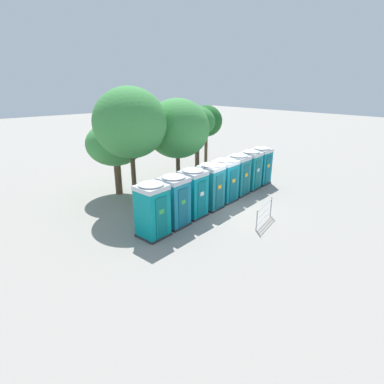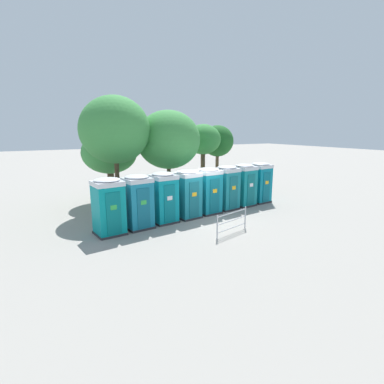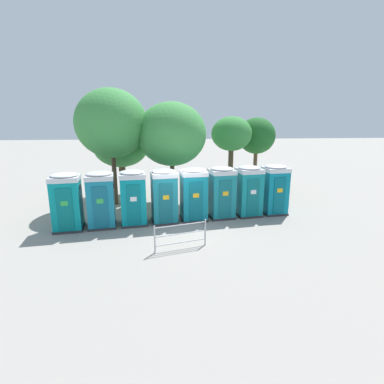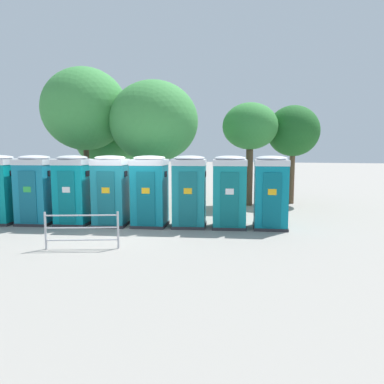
{
  "view_description": "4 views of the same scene",
  "coord_description": "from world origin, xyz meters",
  "px_view_note": "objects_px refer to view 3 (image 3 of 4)",
  "views": [
    {
      "loc": [
        -11.69,
        -10.4,
        6.45
      ],
      "look_at": [
        -2.28,
        0.22,
        1.33
      ],
      "focal_mm": 28.0,
      "sensor_mm": 36.0,
      "label": 1
    },
    {
      "loc": [
        -7.86,
        -13.09,
        4.6
      ],
      "look_at": [
        -0.45,
        0.48,
        1.32
      ],
      "focal_mm": 28.0,
      "sensor_mm": 36.0,
      "label": 2
    },
    {
      "loc": [
        -0.7,
        -13.21,
        4.78
      ],
      "look_at": [
        0.56,
        0.63,
        1.37
      ],
      "focal_mm": 28.0,
      "sensor_mm": 36.0,
      "label": 3
    },
    {
      "loc": [
        5.19,
        -11.94,
        2.83
      ],
      "look_at": [
        2.13,
        0.86,
        1.25
      ],
      "focal_mm": 35.0,
      "sensor_mm": 36.0,
      "label": 4
    }
  ],
  "objects_px": {
    "street_tree_1": "(121,146)",
    "portapotty_3": "(164,196)",
    "portapotty_4": "(193,194)",
    "portapotty_6": "(249,191)",
    "portapotty_7": "(274,189)",
    "portapotty_5": "(221,192)",
    "street_tree_3": "(232,135)",
    "street_tree_0": "(257,136)",
    "street_tree_2": "(172,134)",
    "portapotty_1": "(101,199)",
    "event_barrier": "(181,235)",
    "portapotty_2": "(133,197)",
    "portapotty_0": "(67,201)",
    "street_tree_4": "(111,124)"
  },
  "relations": [
    {
      "from": "portapotty_1",
      "to": "portapotty_6",
      "type": "height_order",
      "value": "same"
    },
    {
      "from": "portapotty_2",
      "to": "portapotty_7",
      "type": "xyz_separation_m",
      "value": [
        7.04,
        1.0,
        0.0
      ]
    },
    {
      "from": "street_tree_4",
      "to": "event_barrier",
      "type": "relative_size",
      "value": 3.22
    },
    {
      "from": "portapotty_5",
      "to": "street_tree_2",
      "type": "distance_m",
      "value": 4.59
    },
    {
      "from": "portapotty_5",
      "to": "street_tree_1",
      "type": "distance_m",
      "value": 7.59
    },
    {
      "from": "street_tree_2",
      "to": "street_tree_3",
      "type": "relative_size",
      "value": 1.16
    },
    {
      "from": "street_tree_0",
      "to": "portapotty_0",
      "type": "bearing_deg",
      "value": -144.35
    },
    {
      "from": "portapotty_3",
      "to": "portapotty_5",
      "type": "bearing_deg",
      "value": 9.37
    },
    {
      "from": "portapotty_7",
      "to": "street_tree_1",
      "type": "relative_size",
      "value": 0.57
    },
    {
      "from": "portapotty_0",
      "to": "street_tree_1",
      "type": "distance_m",
      "value": 6.51
    },
    {
      "from": "street_tree_1",
      "to": "portapotty_3",
      "type": "bearing_deg",
      "value": -64.17
    },
    {
      "from": "street_tree_3",
      "to": "portapotty_4",
      "type": "bearing_deg",
      "value": -118.03
    },
    {
      "from": "portapotty_7",
      "to": "street_tree_2",
      "type": "relative_size",
      "value": 0.44
    },
    {
      "from": "portapotty_2",
      "to": "street_tree_1",
      "type": "relative_size",
      "value": 0.57
    },
    {
      "from": "portapotty_0",
      "to": "portapotty_7",
      "type": "xyz_separation_m",
      "value": [
        9.85,
        1.46,
        0.0
      ]
    },
    {
      "from": "street_tree_2",
      "to": "portapotty_2",
      "type": "bearing_deg",
      "value": -118.17
    },
    {
      "from": "street_tree_0",
      "to": "street_tree_1",
      "type": "distance_m",
      "value": 9.27
    },
    {
      "from": "street_tree_4",
      "to": "portapotty_4",
      "type": "bearing_deg",
      "value": -36.38
    },
    {
      "from": "portapotty_7",
      "to": "street_tree_3",
      "type": "xyz_separation_m",
      "value": [
        -1.18,
        5.09,
        2.5
      ]
    },
    {
      "from": "street_tree_3",
      "to": "street_tree_0",
      "type": "bearing_deg",
      "value": 28.95
    },
    {
      "from": "event_barrier",
      "to": "street_tree_0",
      "type": "bearing_deg",
      "value": 60.01
    },
    {
      "from": "portapotty_5",
      "to": "portapotty_2",
      "type": "bearing_deg",
      "value": -171.72
    },
    {
      "from": "portapotty_6",
      "to": "portapotty_7",
      "type": "xyz_separation_m",
      "value": [
        1.41,
        0.21,
        0.0
      ]
    },
    {
      "from": "portapotty_1",
      "to": "portapotty_4",
      "type": "distance_m",
      "value": 4.27
    },
    {
      "from": "street_tree_0",
      "to": "portapotty_4",
      "type": "bearing_deg",
      "value": -126.56
    },
    {
      "from": "portapotty_7",
      "to": "event_barrier",
      "type": "relative_size",
      "value": 1.28
    },
    {
      "from": "portapotty_1",
      "to": "portapotty_6",
      "type": "distance_m",
      "value": 7.11
    },
    {
      "from": "portapotty_1",
      "to": "portapotty_5",
      "type": "height_order",
      "value": "same"
    },
    {
      "from": "portapotty_3",
      "to": "portapotty_7",
      "type": "distance_m",
      "value": 5.69
    },
    {
      "from": "portapotty_7",
      "to": "portapotty_6",
      "type": "bearing_deg",
      "value": -171.69
    },
    {
      "from": "portapotty_3",
      "to": "event_barrier",
      "type": "xyz_separation_m",
      "value": [
        0.6,
        -3.12,
        -0.72
      ]
    },
    {
      "from": "portapotty_6",
      "to": "event_barrier",
      "type": "height_order",
      "value": "portapotty_6"
    },
    {
      "from": "portapotty_5",
      "to": "street_tree_2",
      "type": "bearing_deg",
      "value": 128.38
    },
    {
      "from": "portapotty_4",
      "to": "portapotty_5",
      "type": "relative_size",
      "value": 1.0
    },
    {
      "from": "portapotty_6",
      "to": "street_tree_2",
      "type": "height_order",
      "value": "street_tree_2"
    },
    {
      "from": "portapotty_3",
      "to": "event_barrier",
      "type": "relative_size",
      "value": 1.28
    },
    {
      "from": "street_tree_2",
      "to": "portapotty_6",
      "type": "bearing_deg",
      "value": -36.4
    },
    {
      "from": "portapotty_2",
      "to": "event_barrier",
      "type": "relative_size",
      "value": 1.28
    },
    {
      "from": "portapotty_3",
      "to": "portapotty_7",
      "type": "bearing_deg",
      "value": 8.58
    },
    {
      "from": "street_tree_2",
      "to": "portapotty_5",
      "type": "bearing_deg",
      "value": -51.62
    },
    {
      "from": "portapotty_5",
      "to": "street_tree_2",
      "type": "relative_size",
      "value": 0.44
    },
    {
      "from": "portapotty_3",
      "to": "street_tree_4",
      "type": "xyz_separation_m",
      "value": [
        -2.77,
        3.3,
        3.25
      ]
    },
    {
      "from": "street_tree_3",
      "to": "event_barrier",
      "type": "relative_size",
      "value": 2.49
    },
    {
      "from": "portapotty_4",
      "to": "portapotty_5",
      "type": "xyz_separation_m",
      "value": [
        1.4,
        0.24,
        0.0
      ]
    },
    {
      "from": "portapotty_2",
      "to": "event_barrier",
      "type": "xyz_separation_m",
      "value": [
        2.02,
        -2.97,
        -0.72
      ]
    },
    {
      "from": "portapotty_5",
      "to": "street_tree_2",
      "type": "xyz_separation_m",
      "value": [
        -2.32,
        2.93,
        2.65
      ]
    },
    {
      "from": "street_tree_3",
      "to": "event_barrier",
      "type": "distance_m",
      "value": 10.35
    },
    {
      "from": "portapotty_7",
      "to": "street_tree_1",
      "type": "distance_m",
      "value": 9.62
    },
    {
      "from": "portapotty_4",
      "to": "street_tree_1",
      "type": "distance_m",
      "value": 6.84
    },
    {
      "from": "portapotty_7",
      "to": "portapotty_5",
      "type": "bearing_deg",
      "value": -172.21
    }
  ]
}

